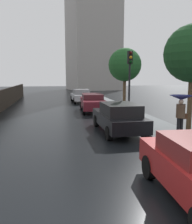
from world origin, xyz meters
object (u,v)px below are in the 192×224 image
car_silver_mid_road (81,96)px  traffic_light (130,72)px  car_black_near_kerb (119,117)px  car_maroon_behind_camera (93,102)px  street_tree_near (125,65)px  pedestrian_with_umbrella_near (181,104)px

car_silver_mid_road → traffic_light: 11.40m
car_black_near_kerb → car_maroon_behind_camera: 7.15m
car_black_near_kerb → street_tree_near: size_ratio=0.81×
car_silver_mid_road → car_black_near_kerb: bearing=-90.3°
car_maroon_behind_camera → pedestrian_with_umbrella_near: (2.51, -8.72, 0.82)m
car_silver_mid_road → street_tree_near: 5.56m
car_maroon_behind_camera → car_black_near_kerb: bearing=-85.5°
car_maroon_behind_camera → traffic_light: (1.42, -4.76, 2.25)m
car_silver_mid_road → pedestrian_with_umbrella_near: bearing=-81.3°
car_black_near_kerb → car_silver_mid_road: car_black_near_kerb is taller
car_maroon_behind_camera → pedestrian_with_umbrella_near: pedestrian_with_umbrella_near is taller
car_maroon_behind_camera → traffic_light: bearing=-69.7°
pedestrian_with_umbrella_near → traffic_light: (-1.09, 3.96, 1.43)m
car_maroon_behind_camera → traffic_light: size_ratio=1.07×
car_black_near_kerb → street_tree_near: bearing=70.9°
car_silver_mid_road → traffic_light: traffic_light is taller
car_silver_mid_road → traffic_light: (1.56, -11.07, 2.27)m
car_maroon_behind_camera → street_tree_near: (3.84, 3.99, 3.07)m
car_black_near_kerb → car_maroon_behind_camera: (-0.09, 7.15, -0.03)m
car_black_near_kerb → traffic_light: traffic_light is taller
pedestrian_with_umbrella_near → street_tree_near: size_ratio=0.33×
pedestrian_with_umbrella_near → traffic_light: size_ratio=0.44×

